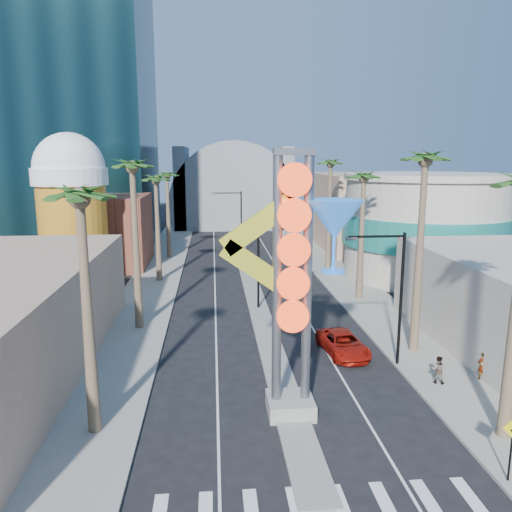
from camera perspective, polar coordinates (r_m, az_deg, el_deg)
The scene contains 24 objects.
ground at distance 22.82m, azimuth 5.16°, elevation -21.03°, with size 240.00×240.00×0.00m, color black.
sidewalk_west at distance 55.64m, azimuth -10.95°, elevation -1.57°, with size 5.00×100.00×0.15m, color gray.
sidewalk_east at distance 56.85m, azimuth 8.46°, elevation -1.22°, with size 5.00×100.00×0.15m, color gray.
median at distance 58.36m, azimuth -1.34°, elevation -0.78°, with size 1.60×84.00×0.15m, color gray.
hotel_tower at distance 74.47m, azimuth -20.54°, elevation 20.43°, with size 20.00×20.00×50.00m, color black.
brick_filler_west at distance 58.90m, azimuth -17.10°, elevation 2.72°, with size 10.00×10.00×8.00m, color brown.
filler_east at distance 70.16m, azimuth 11.32°, elevation 5.10°, with size 10.00×20.00×10.00m, color tan.
beer_mug at distance 50.98m, azimuth -20.31°, elevation 5.64°, with size 7.00×7.00×14.50m.
turquoise_building at distance 53.97m, azimuth 18.68°, elevation 3.23°, with size 16.60×16.60×10.60m.
canopy at distance 91.40m, azimuth -2.71°, elevation 6.23°, with size 22.00×16.00×22.00m.
neon_sign at distance 22.90m, azimuth 6.20°, elevation -1.09°, with size 6.53×2.60×12.55m.
streetlight_0 at distance 39.88m, azimuth 1.06°, elevation 0.66°, with size 3.79×0.25×8.00m.
streetlight_1 at distance 63.48m, azimuth -2.19°, elevation 4.58°, with size 3.79×0.25×8.00m.
streetlight_2 at distance 29.80m, azimuth 15.45°, elevation -3.45°, with size 3.45×0.25×8.00m.
palm_0 at distance 21.80m, azimuth -19.42°, elevation 4.71°, with size 2.40×2.40×11.70m.
palm_1 at distance 35.44m, azimuth -13.93°, elevation 8.71°, with size 2.40×2.40×12.70m.
palm_2 at distance 49.36m, azimuth -11.37°, elevation 7.85°, with size 2.40×2.40×11.20m.
palm_3 at distance 61.29m, azimuth -10.14°, elevation 8.50°, with size 2.40×2.40×11.20m.
palm_5 at distance 31.61m, azimuth 18.72°, elevation 9.00°, with size 2.40×2.40×13.20m.
palm_6 at distance 42.93m, azimuth 12.20°, elevation 7.96°, with size 2.40×2.40×11.70m.
palm_7 at distance 54.48m, azimuth 8.51°, elevation 9.65°, with size 2.40×2.40×12.70m.
red_pickup at distance 32.22m, azimuth 9.92°, elevation -9.85°, with size 2.27×4.92×1.37m, color #AA170D.
pedestrian_a at distance 30.66m, azimuth 24.46°, elevation -11.34°, with size 0.57×0.37×1.56m, color gray.
pedestrian_b at distance 29.29m, azimuth 20.09°, elevation -12.10°, with size 0.74×0.58×1.52m, color gray.
Camera 1 is at (-3.57, -18.99, 12.14)m, focal length 35.00 mm.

